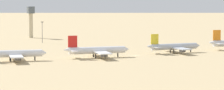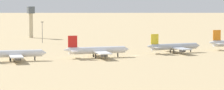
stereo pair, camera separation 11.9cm
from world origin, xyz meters
name	(u,v)px [view 2 (the right image)]	position (x,y,z in m)	size (l,w,h in m)	color
ground	(136,55)	(0.00, 0.00, 0.00)	(4000.00, 4000.00, 0.00)	tan
parked_jet_red_1	(12,54)	(-74.87, 1.81, 4.10)	(37.77, 32.22, 12.51)	white
parked_jet_red_2	(96,50)	(-26.20, -1.31, 4.27)	(39.43, 33.48, 13.03)	white
parked_jet_yellow_3	(174,47)	(27.06, 2.61, 3.98)	(36.75, 30.83, 12.15)	silver
control_tower	(31,19)	(-18.84, 152.95, 15.24)	(5.20, 5.20, 25.26)	#C6B793
light_pole_mid	(42,31)	(-24.85, 104.45, 8.97)	(1.80, 0.50, 15.53)	#59595E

